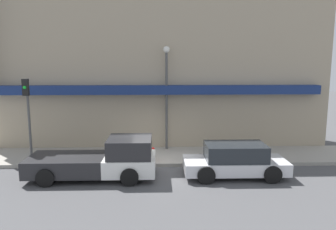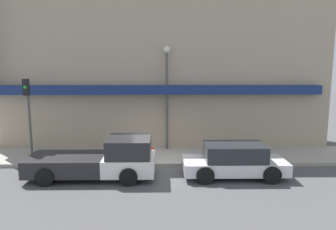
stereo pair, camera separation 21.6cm
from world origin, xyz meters
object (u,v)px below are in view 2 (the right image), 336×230
fire_hydrant (153,154)px  street_lamp (167,86)px  parked_car (234,161)px  traffic_light (28,106)px  pickup_truck (101,160)px

fire_hydrant → street_lamp: size_ratio=0.11×
parked_car → street_lamp: 5.92m
street_lamp → traffic_light: (-6.74, -2.42, -0.77)m
pickup_truck → fire_hydrant: pickup_truck is taller
parked_car → street_lamp: bearing=124.8°
pickup_truck → fire_hydrant: size_ratio=8.63×
street_lamp → traffic_light: size_ratio=1.40×
parked_car → street_lamp: size_ratio=0.79×
fire_hydrant → parked_car: bearing=-28.5°
pickup_truck → parked_car: (5.95, -0.00, -0.06)m
traffic_light → parked_car: bearing=-10.0°
fire_hydrant → pickup_truck: bearing=-138.0°
parked_car → traffic_light: (-9.70, 1.72, 2.25)m
pickup_truck → fire_hydrant: (2.24, 2.02, -0.30)m
fire_hydrant → traffic_light: bearing=-177.1°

